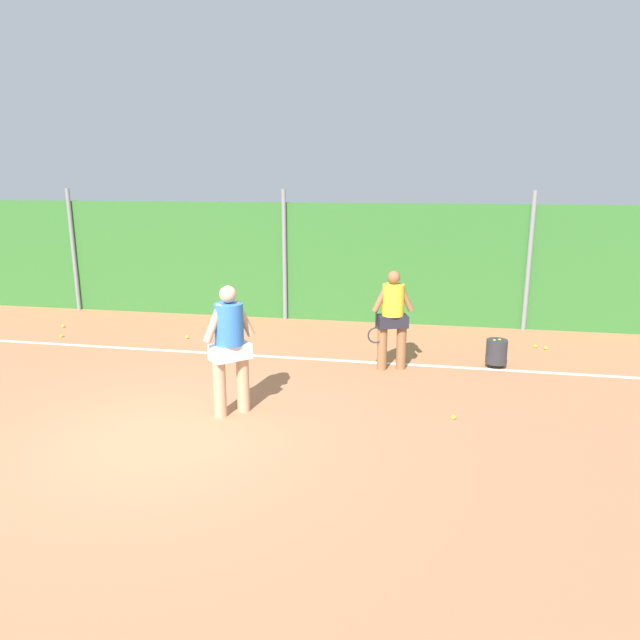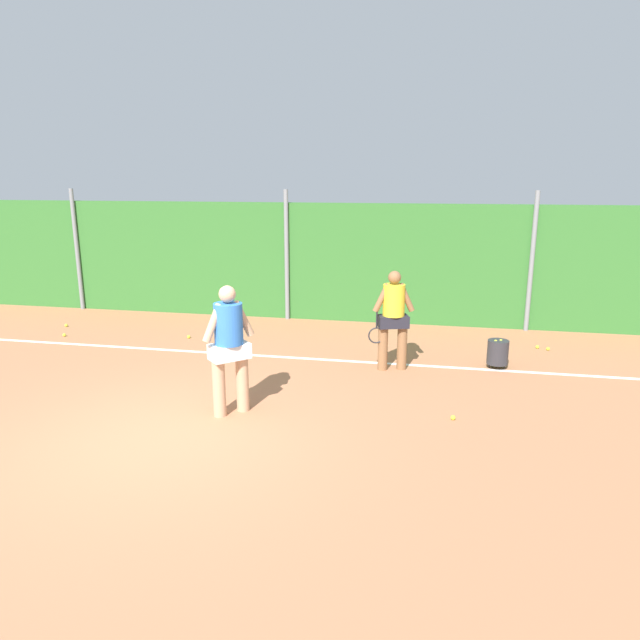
# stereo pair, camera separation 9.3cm
# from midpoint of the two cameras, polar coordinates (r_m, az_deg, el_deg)

# --- Properties ---
(ground_plane) EXTENTS (28.50, 28.50, 0.00)m
(ground_plane) POSITION_cam_midpoint_polar(r_m,az_deg,el_deg) (9.38, -9.94, -6.35)
(ground_plane) COLOR #B2704C
(hedge_fence_backdrop) EXTENTS (18.53, 0.25, 2.68)m
(hedge_fence_backdrop) POSITION_cam_midpoint_polar(r_m,az_deg,el_deg) (13.42, -2.94, 5.86)
(hedge_fence_backdrop) COLOR #33702D
(hedge_fence_backdrop) RESTS_ON ground_plane
(fence_post_left) EXTENTS (0.10, 0.10, 2.97)m
(fence_post_left) POSITION_cam_midpoint_polar(r_m,az_deg,el_deg) (15.45, -22.84, 6.42)
(fence_post_left) COLOR gray
(fence_post_left) RESTS_ON ground_plane
(fence_post_center) EXTENTS (0.10, 0.10, 2.97)m
(fence_post_center) POSITION_cam_midpoint_polar(r_m,az_deg,el_deg) (13.23, -3.13, 6.39)
(fence_post_center) COLOR gray
(fence_post_center) RESTS_ON ground_plane
(fence_post_right) EXTENTS (0.10, 0.10, 2.97)m
(fence_post_right) POSITION_cam_midpoint_polar(r_m,az_deg,el_deg) (12.98, 20.48, 5.39)
(fence_post_right) COLOR gray
(fence_post_right) RESTS_ON ground_plane
(court_baseline_paint) EXTENTS (13.54, 0.10, 0.01)m
(court_baseline_paint) POSITION_cam_midpoint_polar(r_m,az_deg,el_deg) (10.82, -6.86, -3.45)
(court_baseline_paint) COLOR white
(court_baseline_paint) RESTS_ON ground_plane
(player_foreground_near) EXTENTS (0.60, 0.60, 1.82)m
(player_foreground_near) POSITION_cam_midpoint_polar(r_m,az_deg,el_deg) (7.94, -8.68, -2.28)
(player_foreground_near) COLOR tan
(player_foreground_near) RESTS_ON ground_plane
(player_midcourt) EXTENTS (0.76, 0.43, 1.72)m
(player_midcourt) POSITION_cam_midpoint_polar(r_m,az_deg,el_deg) (9.79, 7.56, 0.48)
(player_midcourt) COLOR #8C603D
(player_midcourt) RESTS_ON ground_plane
(ball_hopper) EXTENTS (0.36, 0.36, 0.51)m
(ball_hopper) POSITION_cam_midpoint_polar(r_m,az_deg,el_deg) (10.42, 17.49, -3.05)
(ball_hopper) COLOR #2D2D33
(ball_hopper) RESTS_ON ground_plane
(tennis_ball_0) EXTENTS (0.07, 0.07, 0.07)m
(tennis_ball_0) POSITION_cam_midpoint_polar(r_m,az_deg,el_deg) (13.09, -23.88, -1.37)
(tennis_ball_0) COLOR #CCDB33
(tennis_ball_0) RESTS_ON ground_plane
(tennis_ball_2) EXTENTS (0.07, 0.07, 0.07)m
(tennis_ball_2) POSITION_cam_midpoint_polar(r_m,az_deg,el_deg) (13.93, -23.73, -0.49)
(tennis_ball_2) COLOR #CCDB33
(tennis_ball_2) RESTS_ON ground_plane
(tennis_ball_3) EXTENTS (0.07, 0.07, 0.07)m
(tennis_ball_3) POSITION_cam_midpoint_polar(r_m,az_deg,el_deg) (11.92, 21.00, -2.51)
(tennis_ball_3) COLOR #CCDB33
(tennis_ball_3) RESTS_ON ground_plane
(tennis_ball_4) EXTENTS (0.07, 0.07, 0.07)m
(tennis_ball_4) POSITION_cam_midpoint_polar(r_m,az_deg,el_deg) (12.13, -12.70, -1.64)
(tennis_ball_4) COLOR #CCDB33
(tennis_ball_4) RESTS_ON ground_plane
(tennis_ball_5) EXTENTS (0.07, 0.07, 0.07)m
(tennis_ball_5) POSITION_cam_midpoint_polar(r_m,az_deg,el_deg) (8.17, 13.40, -9.42)
(tennis_ball_5) COLOR #CCDB33
(tennis_ball_5) RESTS_ON ground_plane
(tennis_ball_6) EXTENTS (0.07, 0.07, 0.07)m
(tennis_ball_6) POSITION_cam_midpoint_polar(r_m,az_deg,el_deg) (11.87, 21.92, -2.67)
(tennis_ball_6) COLOR #CCDB33
(tennis_ball_6) RESTS_ON ground_plane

